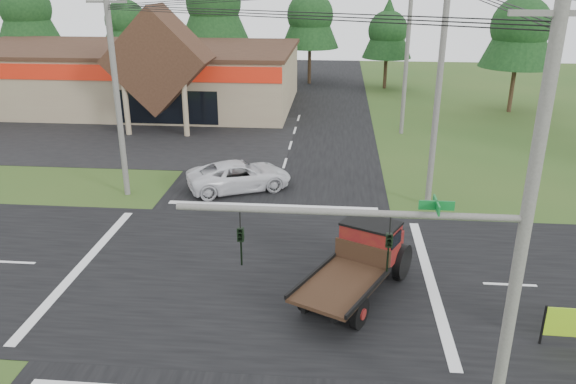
# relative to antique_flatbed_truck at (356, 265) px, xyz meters

# --- Properties ---
(ground) EXTENTS (120.00, 120.00, 0.00)m
(ground) POSITION_rel_antique_flatbed_truck_xyz_m (-4.05, 1.25, -1.27)
(ground) COLOR #2A4B1A
(ground) RESTS_ON ground
(road_ns) EXTENTS (12.00, 120.00, 0.02)m
(road_ns) POSITION_rel_antique_flatbed_truck_xyz_m (-4.05, 1.25, -1.26)
(road_ns) COLOR black
(road_ns) RESTS_ON ground
(road_ew) EXTENTS (120.00, 12.00, 0.02)m
(road_ew) POSITION_rel_antique_flatbed_truck_xyz_m (-4.05, 1.25, -1.26)
(road_ew) COLOR black
(road_ew) RESTS_ON ground
(parking_apron) EXTENTS (28.00, 14.00, 0.02)m
(parking_apron) POSITION_rel_antique_flatbed_truck_xyz_m (-18.05, 20.25, -1.25)
(parking_apron) COLOR black
(parking_apron) RESTS_ON ground
(cvs_building) EXTENTS (30.40, 18.20, 9.19)m
(cvs_building) POSITION_rel_antique_flatbed_truck_xyz_m (-19.75, 30.82, 1.51)
(cvs_building) COLOR gray
(cvs_building) RESTS_ON ground
(traffic_signal_mast) EXTENTS (8.12, 0.24, 7.00)m
(traffic_signal_mast) POSITION_rel_antique_flatbed_truck_xyz_m (1.77, -6.25, 3.16)
(traffic_signal_mast) COLOR #595651
(traffic_signal_mast) RESTS_ON ground
(utility_pole_nr) EXTENTS (2.00, 0.30, 11.00)m
(utility_pole_nr) POSITION_rel_antique_flatbed_truck_xyz_m (3.45, -6.25, 4.37)
(utility_pole_nr) COLOR #595651
(utility_pole_nr) RESTS_ON ground
(utility_pole_nw) EXTENTS (2.00, 0.30, 10.50)m
(utility_pole_nw) POSITION_rel_antique_flatbed_truck_xyz_m (-12.05, 9.25, 4.12)
(utility_pole_nw) COLOR #595651
(utility_pole_nw) RESTS_ON ground
(utility_pole_ne) EXTENTS (2.00, 0.30, 11.50)m
(utility_pole_ne) POSITION_rel_antique_flatbed_truck_xyz_m (3.95, 9.25, 4.62)
(utility_pole_ne) COLOR #595651
(utility_pole_ne) RESTS_ON ground
(utility_pole_n) EXTENTS (2.00, 0.30, 11.20)m
(utility_pole_n) POSITION_rel_antique_flatbed_truck_xyz_m (3.95, 23.25, 4.47)
(utility_pole_n) COLOR #595651
(utility_pole_n) RESTS_ON ground
(tree_row_a) EXTENTS (6.72, 6.72, 12.12)m
(tree_row_a) POSITION_rel_antique_flatbed_truck_xyz_m (-34.05, 41.25, 6.78)
(tree_row_a) COLOR #332316
(tree_row_a) RESTS_ON ground
(tree_row_b) EXTENTS (5.60, 5.60, 10.10)m
(tree_row_b) POSITION_rel_antique_flatbed_truck_xyz_m (-24.05, 43.25, 5.44)
(tree_row_b) COLOR #332316
(tree_row_b) RESTS_ON ground
(tree_row_d) EXTENTS (6.16, 6.16, 11.11)m
(tree_row_d) POSITION_rel_antique_flatbed_truck_xyz_m (-4.05, 43.25, 6.11)
(tree_row_d) COLOR #332316
(tree_row_d) RESTS_ON ground
(tree_row_e) EXTENTS (5.04, 5.04, 9.09)m
(tree_row_e) POSITION_rel_antique_flatbed_truck_xyz_m (3.95, 41.25, 4.76)
(tree_row_e) COLOR #332316
(tree_row_e) RESTS_ON ground
(tree_side_ne) EXTENTS (6.16, 6.16, 11.11)m
(tree_side_ne) POSITION_rel_antique_flatbed_truck_xyz_m (13.95, 31.25, 6.11)
(tree_side_ne) COLOR #332316
(tree_side_ne) RESTS_ON ground
(antique_flatbed_truck) EXTENTS (4.78, 6.46, 2.54)m
(antique_flatbed_truck) POSITION_rel_antique_flatbed_truck_xyz_m (0.00, 0.00, 0.00)
(antique_flatbed_truck) COLOR #590C14
(antique_flatbed_truck) RESTS_ON ground
(white_pickup) EXTENTS (6.25, 4.72, 1.58)m
(white_pickup) POSITION_rel_antique_flatbed_truck_xyz_m (-6.12, 10.54, -0.48)
(white_pickup) COLOR silver
(white_pickup) RESTS_ON ground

